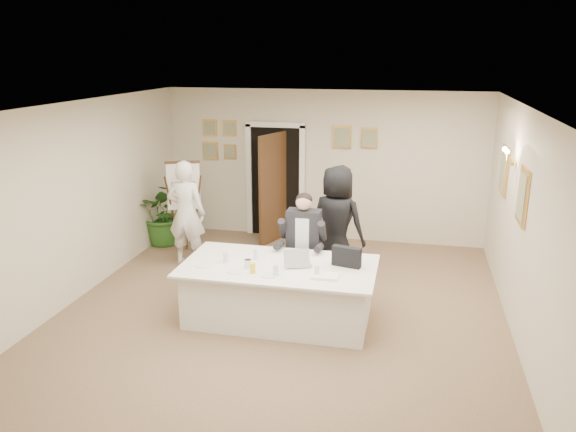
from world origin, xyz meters
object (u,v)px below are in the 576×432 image
(seated_man, at_px, (303,244))
(standing_woman, at_px, (337,224))
(laptop_bag, at_px, (347,257))
(steel_jug, at_px, (248,264))
(paper_stack, at_px, (325,276))
(standing_man, at_px, (186,213))
(potted_palm, at_px, (165,213))
(flip_chart, at_px, (185,211))
(laptop, at_px, (299,255))
(conference_table, at_px, (279,292))
(oj_glass, at_px, (253,268))

(seated_man, height_order, standing_woman, standing_woman)
(laptop_bag, bearing_deg, steel_jug, -152.56)
(paper_stack, bearing_deg, standing_man, 143.45)
(standing_woman, xyz_separation_m, potted_palm, (-3.33, 1.01, -0.31))
(flip_chart, bearing_deg, standing_man, -64.58)
(seated_man, bearing_deg, laptop, -72.05)
(seated_man, relative_size, potted_palm, 1.29)
(laptop_bag, bearing_deg, laptop, -158.75)
(laptop, distance_m, paper_stack, 0.54)
(potted_palm, relative_size, laptop, 3.38)
(conference_table, xyz_separation_m, oj_glass, (-0.25, -0.34, 0.45))
(conference_table, relative_size, standing_man, 1.43)
(seated_man, height_order, standing_man, standing_man)
(potted_palm, bearing_deg, oj_glass, -49.02)
(potted_palm, distance_m, steel_jug, 3.67)
(laptop, height_order, laptop_bag, laptop)
(potted_palm, relative_size, laptop_bag, 3.15)
(laptop_bag, height_order, steel_jug, laptop_bag)
(standing_woman, xyz_separation_m, paper_stack, (0.11, -1.84, -0.12))
(potted_palm, distance_m, paper_stack, 4.47)
(paper_stack, bearing_deg, conference_table, 156.57)
(standing_man, distance_m, laptop, 2.75)
(laptop, bearing_deg, potted_palm, 120.57)
(seated_man, xyz_separation_m, paper_stack, (0.51, -1.19, 0.02))
(flip_chart, relative_size, potted_palm, 1.36)
(flip_chart, height_order, laptop, flip_chart)
(potted_palm, bearing_deg, paper_stack, -39.67)
(conference_table, relative_size, potted_palm, 2.12)
(standing_man, bearing_deg, steel_jug, 131.78)
(seated_man, height_order, steel_jug, seated_man)
(flip_chart, bearing_deg, paper_stack, -40.76)
(laptop_bag, bearing_deg, standing_man, 164.48)
(seated_man, bearing_deg, potted_palm, 161.11)
(potted_palm, bearing_deg, laptop, -39.66)
(laptop_bag, bearing_deg, conference_table, -157.92)
(standing_woman, xyz_separation_m, steel_jug, (-0.91, -1.74, -0.08))
(conference_table, relative_size, paper_stack, 7.67)
(laptop, xyz_separation_m, paper_stack, (0.40, -0.33, -0.12))
(flip_chart, bearing_deg, standing_woman, -13.16)
(laptop_bag, distance_m, steel_jug, 1.28)
(conference_table, xyz_separation_m, standing_man, (-1.98, 1.67, 0.49))
(standing_man, relative_size, laptop_bag, 4.69)
(flip_chart, distance_m, laptop, 3.29)
(laptop_bag, height_order, oj_glass, laptop_bag)
(potted_palm, bearing_deg, conference_table, -42.69)
(standing_man, height_order, laptop_bag, standing_man)
(standing_woman, bearing_deg, seated_man, 76.41)
(standing_woman, height_order, steel_jug, standing_woman)
(laptop_bag, height_order, paper_stack, laptop_bag)
(seated_man, relative_size, flip_chart, 0.95)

